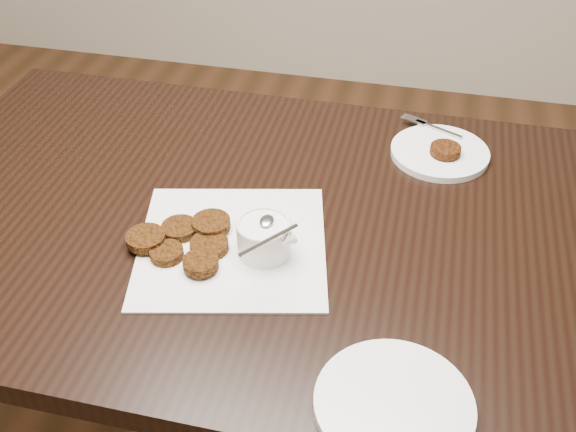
# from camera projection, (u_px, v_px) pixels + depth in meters

# --- Properties ---
(table) EXTENTS (1.27, 0.81, 0.75)m
(table) POSITION_uv_depth(u_px,v_px,m) (257.00, 359.00, 1.36)
(table) COLOR black
(table) RESTS_ON floor
(napkin) EXTENTS (0.35, 0.35, 0.00)m
(napkin) POSITION_uv_depth(u_px,v_px,m) (232.00, 245.00, 1.07)
(napkin) COLOR white
(napkin) RESTS_ON table
(sauce_ramekin) EXTENTS (0.12, 0.12, 0.12)m
(sauce_ramekin) POSITION_uv_depth(u_px,v_px,m) (263.00, 222.00, 1.01)
(sauce_ramekin) COLOR white
(sauce_ramekin) RESTS_ON napkin
(patty_cluster) EXTENTS (0.23, 0.23, 0.02)m
(patty_cluster) POSITION_uv_depth(u_px,v_px,m) (188.00, 243.00, 1.05)
(patty_cluster) COLOR #68370D
(patty_cluster) RESTS_ON napkin
(plate_with_patty) EXTENTS (0.24, 0.24, 0.03)m
(plate_with_patty) POSITION_uv_depth(u_px,v_px,m) (440.00, 149.00, 1.26)
(plate_with_patty) COLOR white
(plate_with_patty) RESTS_ON table
(plate_empty) EXTENTS (0.26, 0.26, 0.01)m
(plate_empty) POSITION_uv_depth(u_px,v_px,m) (394.00, 404.00, 0.83)
(plate_empty) COLOR white
(plate_empty) RESTS_ON table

